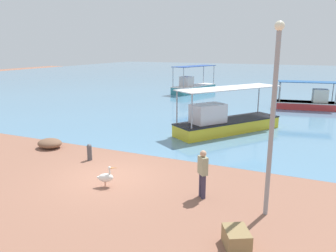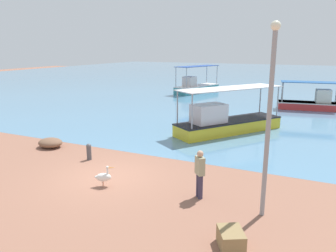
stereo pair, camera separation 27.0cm
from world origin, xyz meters
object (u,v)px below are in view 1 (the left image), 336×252
Objects in this scene: pelican at (106,177)px; lamp_post at (273,112)px; net_pile at (50,143)px; fisherman_standing at (203,172)px; cargo_crate at (236,239)px; fishing_boat_near_right at (224,121)px; mooring_bollard at (89,152)px; fishing_boat_outer at (193,87)px; fishing_boat_far_left at (308,102)px.

lamp_post is at bearing 3.34° from pelican.
fisherman_standing is at bearing -13.96° from net_pile.
net_pile is at bearing 166.04° from fisherman_standing.
lamp_post reaches higher than net_pile.
net_pile is (-8.94, 2.22, -0.67)m from fisherman_standing.
cargo_crate is at bearing -54.33° from fisherman_standing.
mooring_bollard is at bearing -120.33° from fishing_boat_near_right.
fishing_boat_outer is 1.11× the size of lamp_post.
fisherman_standing is (3.52, 0.63, 0.53)m from pelican.
fisherman_standing is (5.91, -1.53, 0.50)m from mooring_bollard.
fisherman_standing is (9.39, -24.95, 0.22)m from fishing_boat_outer.
fishing_boat_outer is 23.68m from mooring_bollard.
fishing_boat_outer reaches higher than fishing_boat_far_left.
pelican reaches higher than mooring_bollard.
lamp_post is 7.53× the size of mooring_bollard.
cargo_crate is (3.30, -11.34, -0.45)m from fishing_boat_near_right.
fishing_boat_outer reaches higher than net_pile.
mooring_bollard is at bearing 152.73° from cargo_crate.
fishing_boat_outer is 8.08× the size of cargo_crate.
fishing_boat_far_left is 19.88m from mooring_bollard.
mooring_bollard is at bearing 165.45° from fisherman_standing.
cargo_crate is at bearing -27.27° from mooring_bollard.
cargo_crate is (5.24, -1.77, -0.13)m from pelican.
net_pile is (-3.03, 0.69, -0.17)m from mooring_bollard.
lamp_post is at bearing -12.77° from net_pile.
lamp_post is at bearing -12.77° from mooring_bollard.
pelican is at bearing -27.73° from net_pile.
fishing_boat_outer is at bearing 102.93° from pelican.
net_pile is (0.46, -22.73, -0.45)m from fishing_boat_outer.
lamp_post is at bearing 78.26° from cargo_crate.
fishing_boat_near_right is 11.82m from cargo_crate.
fisherman_standing is 3.03m from cargo_crate.
net_pile is (-5.42, 2.85, -0.13)m from pelican.
fisherman_standing is at bearing -98.23° from fishing_boat_far_left.
fishing_boat_near_right is 9.08m from fisherman_standing.
lamp_post is at bearing -67.98° from fishing_boat_near_right.
fishing_boat_far_left is at bearing 55.64° from net_pile.
fisherman_standing is 9.23m from net_pile.
pelican is at bearing -101.50° from fishing_boat_near_right.
fishing_boat_far_left is at bearing 88.12° from lamp_post.
fisherman_standing reaches higher than cargo_crate.
lamp_post is (11.55, -25.25, 2.54)m from fishing_boat_outer.
pelican is at bearing -42.15° from mooring_bollard.
cargo_crate is (1.72, -2.40, -0.66)m from fisherman_standing.
mooring_bollard is (3.49, -23.42, -0.28)m from fishing_boat_outer.
fishing_boat_outer reaches higher than pelican.
lamp_post is at bearing -7.78° from fisherman_standing.
net_pile is at bearing -124.36° from fishing_boat_far_left.
mooring_bollard is at bearing 137.85° from pelican.
fishing_boat_near_right is at bearing 112.02° from lamp_post.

